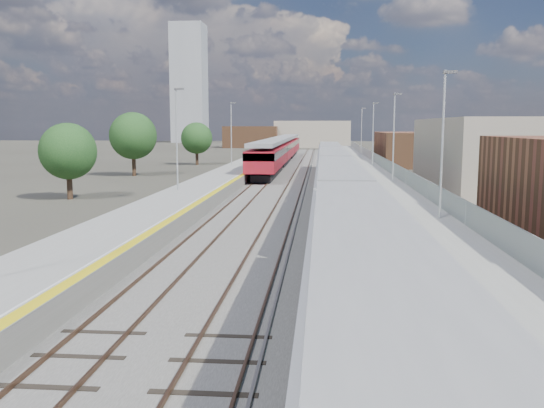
# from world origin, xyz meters

# --- Properties ---
(ground) EXTENTS (320.00, 320.00, 0.00)m
(ground) POSITION_xyz_m (0.00, 50.00, 0.00)
(ground) COLOR #47443A
(ground) RESTS_ON ground
(ballast_bed) EXTENTS (10.50, 155.00, 0.06)m
(ballast_bed) POSITION_xyz_m (-2.25, 52.50, 0.03)
(ballast_bed) COLOR #565451
(ballast_bed) RESTS_ON ground
(tracks) EXTENTS (8.96, 160.00, 0.17)m
(tracks) POSITION_xyz_m (-1.65, 54.18, 0.11)
(tracks) COLOR #4C3323
(tracks) RESTS_ON ground
(platform_right) EXTENTS (4.70, 155.00, 8.52)m
(platform_right) POSITION_xyz_m (5.28, 52.49, 0.54)
(platform_right) COLOR slate
(platform_right) RESTS_ON ground
(platform_left) EXTENTS (4.30, 155.00, 8.52)m
(platform_left) POSITION_xyz_m (-9.05, 52.49, 0.52)
(platform_left) COLOR slate
(platform_left) RESTS_ON ground
(buildings) EXTENTS (72.00, 185.50, 40.00)m
(buildings) POSITION_xyz_m (-18.12, 138.60, 10.70)
(buildings) COLOR brown
(buildings) RESTS_ON ground
(green_train) EXTENTS (2.71, 75.66, 2.99)m
(green_train) POSITION_xyz_m (1.50, 33.50, 2.10)
(green_train) COLOR black
(green_train) RESTS_ON ground
(red_train) EXTENTS (3.09, 62.49, 3.89)m
(red_train) POSITION_xyz_m (-5.50, 77.87, 2.30)
(red_train) COLOR black
(red_train) RESTS_ON ground
(tree_a) EXTENTS (4.42, 4.42, 5.99)m
(tree_a) POSITION_xyz_m (-19.25, 35.51, 3.77)
(tree_a) COLOR #382619
(tree_a) RESTS_ON ground
(tree_b) EXTENTS (5.38, 5.38, 7.30)m
(tree_b) POSITION_xyz_m (-21.07, 56.75, 4.59)
(tree_b) COLOR #382619
(tree_b) RESTS_ON ground
(tree_c) EXTENTS (4.61, 4.61, 6.25)m
(tree_c) POSITION_xyz_m (-17.84, 75.86, 3.93)
(tree_c) COLOR #382619
(tree_c) RESTS_ON ground
(tree_d) EXTENTS (5.03, 5.03, 6.82)m
(tree_d) POSITION_xyz_m (22.03, 70.71, 4.29)
(tree_d) COLOR #382619
(tree_d) RESTS_ON ground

